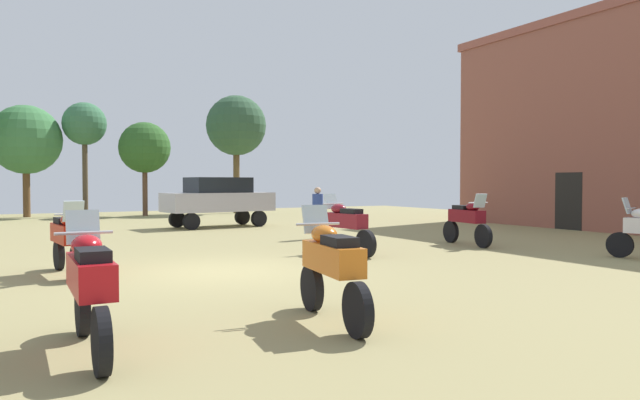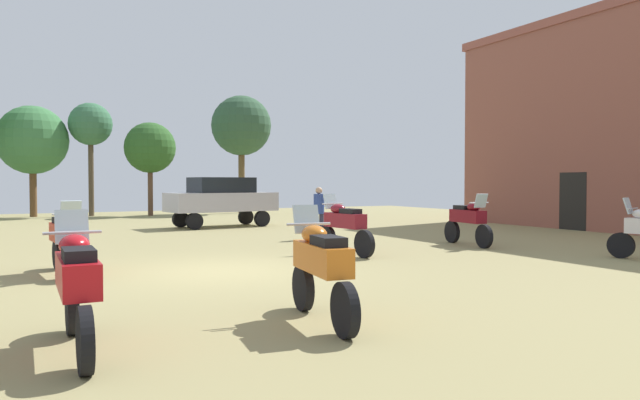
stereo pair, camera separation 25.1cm
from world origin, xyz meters
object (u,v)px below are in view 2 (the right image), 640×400
at_px(motorcycle_9, 77,283).
at_px(car_1, 222,198).
at_px(motorcycle_7, 321,266).
at_px(motorcycle_11, 344,225).
at_px(tree_6, 241,126).
at_px(tree_8, 91,125).
at_px(tree_7, 150,148).
at_px(motorcycle_5, 65,238).
at_px(motorcycle_10, 468,220).
at_px(person_1, 319,209).
at_px(tree_3, 32,140).

distance_m(motorcycle_9, car_1, 17.41).
xyz_separation_m(motorcycle_7, motorcycle_11, (3.77, 5.97, 0.01)).
relative_size(tree_6, tree_8, 1.14).
height_order(tree_6, tree_7, tree_6).
relative_size(motorcycle_5, tree_8, 0.37).
bearing_deg(motorcycle_10, motorcycle_11, 9.17).
height_order(motorcycle_7, person_1, person_1).
xyz_separation_m(motorcycle_5, car_1, (6.50, 10.36, 0.45)).
bearing_deg(motorcycle_5, tree_8, -103.55).
height_order(motorcycle_7, tree_8, tree_8).
relative_size(motorcycle_10, tree_7, 0.44).
xyz_separation_m(motorcycle_7, tree_8, (0.04, 26.69, 4.11)).
height_order(person_1, tree_3, tree_3).
bearing_deg(car_1, tree_3, 23.70).
xyz_separation_m(tree_6, tree_7, (-5.34, -0.37, -1.44)).
bearing_deg(tree_6, motorcycle_9, -113.31).
distance_m(motorcycle_5, tree_7, 20.80).
distance_m(motorcycle_10, tree_6, 20.29).
height_order(person_1, tree_8, tree_8).
distance_m(tree_3, tree_7, 5.90).
xyz_separation_m(car_1, tree_7, (-0.94, 9.47, 2.48)).
xyz_separation_m(motorcycle_5, person_1, (7.71, 4.12, 0.24)).
bearing_deg(tree_6, tree_8, 174.81).
bearing_deg(car_1, tree_6, -31.14).
distance_m(motorcycle_9, tree_7, 26.34).
bearing_deg(motorcycle_10, motorcycle_7, 44.67).
distance_m(motorcycle_9, person_1, 12.63).
relative_size(person_1, tree_3, 0.28).
bearing_deg(motorcycle_7, car_1, 83.99).
distance_m(motorcycle_7, tree_7, 25.91).
relative_size(motorcycle_5, person_1, 1.34).
bearing_deg(tree_8, tree_6, -5.19).
bearing_deg(motorcycle_9, motorcycle_11, 41.90).
height_order(tree_7, tree_8, tree_8).
relative_size(motorcycle_7, car_1, 0.49).
height_order(motorcycle_5, motorcycle_7, motorcycle_7).
xyz_separation_m(motorcycle_10, motorcycle_11, (-4.16, -0.16, 0.01)).
bearing_deg(car_1, tree_8, 12.79).
distance_m(motorcycle_5, motorcycle_7, 6.32).
height_order(motorcycle_10, tree_3, tree_3).
relative_size(tree_3, tree_6, 0.84).
bearing_deg(tree_7, motorcycle_7, -96.52).
bearing_deg(motorcycle_9, motorcycle_10, 29.61).
relative_size(motorcycle_11, tree_7, 0.45).
xyz_separation_m(motorcycle_5, tree_7, (5.56, 19.83, 2.93)).
height_order(person_1, tree_6, tree_6).
xyz_separation_m(motorcycle_5, motorcycle_10, (10.55, 0.38, 0.01)).
distance_m(motorcycle_9, tree_8, 27.11).
height_order(car_1, tree_3, tree_3).
xyz_separation_m(motorcycle_5, motorcycle_11, (6.40, 0.22, 0.02)).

